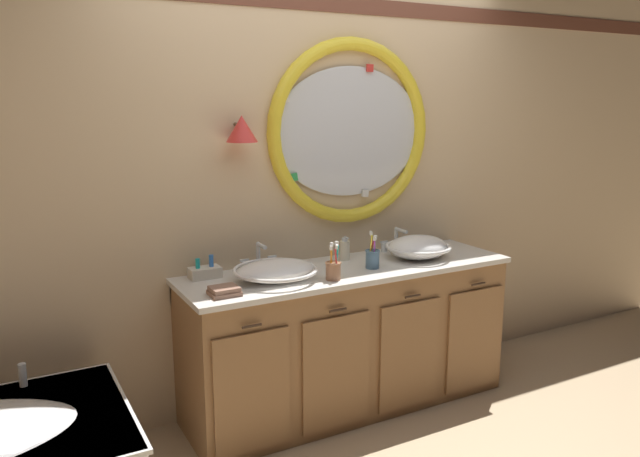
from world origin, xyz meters
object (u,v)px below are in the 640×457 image
sink_basin_left (275,270)px  folded_hand_towel (224,291)px  toothbrush_holder_right (373,258)px  sink_basin_right (418,247)px  toothbrush_holder_left (333,269)px  soap_dispenser (345,250)px  toiletry_basket (205,272)px

sink_basin_left → folded_hand_towel: (-0.33, -0.12, -0.03)m
folded_hand_towel → sink_basin_left: bearing=20.4°
sink_basin_left → toothbrush_holder_right: size_ratio=2.07×
sink_basin_right → folded_hand_towel: sink_basin_right is taller
toothbrush_holder_right → folded_hand_towel: bearing=-175.8°
toothbrush_holder_left → toothbrush_holder_right: size_ratio=0.94×
sink_basin_left → toothbrush_holder_left: (0.27, -0.15, 0.00)m
sink_basin_right → soap_dispenser: (-0.41, 0.18, -0.01)m
toothbrush_holder_right → folded_hand_towel: size_ratio=1.52×
sink_basin_right → folded_hand_towel: 1.28m
toothbrush_holder_left → toiletry_basket: bearing=148.4°
sink_basin_left → toothbrush_holder_left: toothbrush_holder_left is taller
toothbrush_holder_right → toiletry_basket: bearing=163.2°
sink_basin_left → sink_basin_right: sink_basin_right is taller
sink_basin_right → soap_dispenser: soap_dispenser is taller
sink_basin_left → soap_dispenser: soap_dispenser is taller
sink_basin_right → toothbrush_holder_right: toothbrush_holder_right is taller
folded_hand_towel → toiletry_basket: size_ratio=0.86×
sink_basin_left → sink_basin_right: 0.94m
sink_basin_right → toiletry_basket: 1.28m
toothbrush_holder_left → toiletry_basket: (-0.59, 0.36, -0.02)m
sink_basin_right → toothbrush_holder_right: bearing=-171.2°
toothbrush_holder_left → folded_hand_towel: size_ratio=1.43×
toiletry_basket → folded_hand_towel: bearing=-92.4°
toothbrush_holder_right → soap_dispenser: toothbrush_holder_right is taller
soap_dispenser → toothbrush_holder_left: bearing=-129.2°
toothbrush_holder_left → soap_dispenser: 0.42m
sink_basin_right → toothbrush_holder_right: size_ratio=1.80×
sink_basin_left → toothbrush_holder_left: size_ratio=2.19×
folded_hand_towel → toiletry_basket: 0.34m
toothbrush_holder_right → toiletry_basket: (-0.90, 0.27, -0.03)m
soap_dispenser → folded_hand_towel: size_ratio=1.00×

